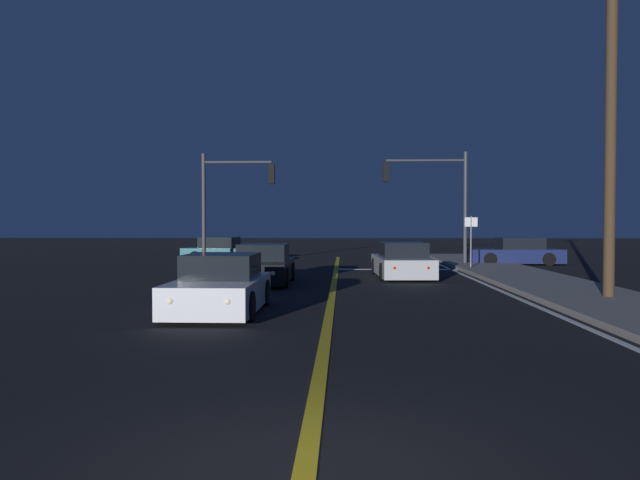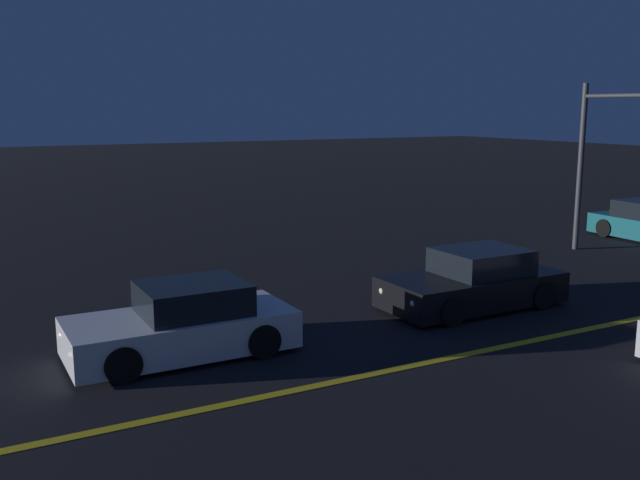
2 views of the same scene
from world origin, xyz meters
name	(u,v)px [view 1 (image 1 of 2)]	position (x,y,z in m)	size (l,w,h in m)	color
sidewalk_right	(588,296)	(6.94, 12.03, 0.07)	(3.20, 43.30, 0.15)	gray
lane_line_center	(332,298)	(0.00, 12.03, 0.01)	(0.20, 40.90, 0.01)	gold
lane_line_edge_right	(519,299)	(5.09, 12.03, 0.01)	(0.16, 40.90, 0.01)	white
stop_bar	(396,269)	(2.67, 22.56, 0.01)	(5.34, 0.50, 0.01)	white
car_lead_oncoming_black	(263,266)	(-2.43, 16.05, 0.58)	(2.00, 4.28, 1.34)	black
car_following_oncoming_white	(220,287)	(-2.52, 9.23, 0.58)	(1.95, 4.15, 1.34)	silver
car_parked_curb_silver	(402,262)	(2.54, 18.59, 0.58)	(2.14, 4.80, 1.34)	#B2B5BA
car_distant_tail_navy	(516,253)	(8.80, 25.83, 0.58)	(4.59, 1.92, 1.34)	navy
car_side_waiting_teal	(223,252)	(-5.92, 26.89, 0.58)	(4.20, 2.11, 1.34)	#195960
traffic_signal_near_right	(434,190)	(4.66, 24.86, 3.65)	(4.02, 0.28, 5.45)	#38383D
traffic_signal_far_left	(230,192)	(-4.90, 23.46, 3.49)	(3.38, 0.28, 5.26)	#38383D
utility_pole_right	(611,91)	(7.24, 11.47, 5.48)	(1.65, 0.29, 10.54)	#42301E
street_sign_corner	(471,234)	(5.84, 22.06, 1.59)	(0.56, 0.07, 2.35)	slate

